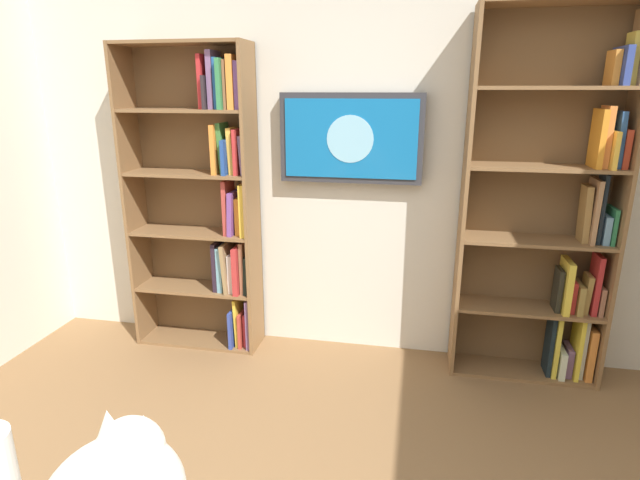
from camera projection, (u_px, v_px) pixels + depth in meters
wall_back at (359, 149)px, 3.21m from camera, size 4.52×0.06×2.70m
bookshelf_left at (555, 216)px, 2.94m from camera, size 0.87×0.28×2.16m
bookshelf_right at (209, 202)px, 3.33m from camera, size 0.85×0.28×1.99m
wall_mounted_tv at (351, 139)px, 3.12m from camera, size 0.88×0.07×0.55m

